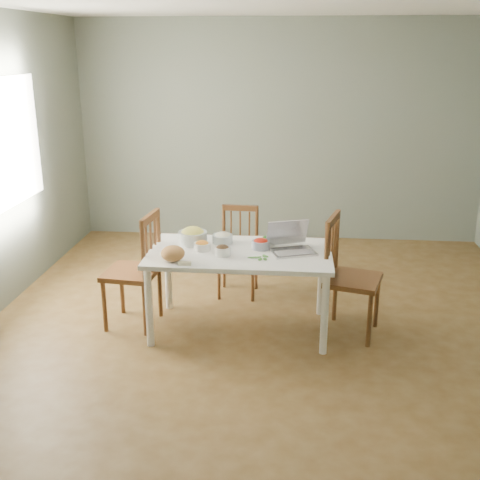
# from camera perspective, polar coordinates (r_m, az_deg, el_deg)

# --- Properties ---
(floor) EXTENTS (5.00, 5.00, 0.00)m
(floor) POSITION_cam_1_polar(r_m,az_deg,el_deg) (5.46, 2.69, -7.63)
(floor) COLOR #543917
(floor) RESTS_ON ground
(ceiling) EXTENTS (5.00, 5.00, 0.00)m
(ceiling) POSITION_cam_1_polar(r_m,az_deg,el_deg) (4.93, 3.18, 21.93)
(ceiling) COLOR white
(ceiling) RESTS_ON ground
(wall_back) EXTENTS (5.00, 0.00, 2.70)m
(wall_back) POSITION_cam_1_polar(r_m,az_deg,el_deg) (7.49, 3.79, 10.26)
(wall_back) COLOR slate
(wall_back) RESTS_ON ground
(wall_front) EXTENTS (5.00, 0.00, 2.70)m
(wall_front) POSITION_cam_1_polar(r_m,az_deg,el_deg) (2.63, 0.46, -4.75)
(wall_front) COLOR slate
(wall_front) RESTS_ON ground
(window_left) EXTENTS (0.04, 1.60, 1.20)m
(window_left) POSITION_cam_1_polar(r_m,az_deg,el_deg) (5.93, -21.90, 8.39)
(window_left) COLOR white
(window_left) RESTS_ON ground
(dining_table) EXTENTS (1.54, 0.87, 0.72)m
(dining_table) POSITION_cam_1_polar(r_m,az_deg,el_deg) (5.14, 0.00, -4.88)
(dining_table) COLOR white
(dining_table) RESTS_ON floor
(chair_far) EXTENTS (0.40, 0.38, 0.87)m
(chair_far) POSITION_cam_1_polar(r_m,az_deg,el_deg) (5.84, -0.20, -1.22)
(chair_far) COLOR #4A2E17
(chair_far) RESTS_ON floor
(chair_left) EXTENTS (0.48, 0.50, 1.03)m
(chair_left) POSITION_cam_1_polar(r_m,az_deg,el_deg) (5.27, -10.38, -2.82)
(chair_left) COLOR #4A2E17
(chair_left) RESTS_ON floor
(chair_right) EXTENTS (0.54, 0.56, 1.03)m
(chair_right) POSITION_cam_1_polar(r_m,az_deg,el_deg) (5.11, 10.79, -3.50)
(chair_right) COLOR #4A2E17
(chair_right) RESTS_ON floor
(bread_boule) EXTENTS (0.21, 0.21, 0.13)m
(bread_boule) POSITION_cam_1_polar(r_m,az_deg,el_deg) (4.80, -6.45, -1.28)
(bread_boule) COLOR #B07839
(bread_boule) RESTS_ON dining_table
(butter_stick) EXTENTS (0.10, 0.04, 0.03)m
(butter_stick) POSITION_cam_1_polar(r_m,az_deg,el_deg) (4.72, -5.31, -2.25)
(butter_stick) COLOR beige
(butter_stick) RESTS_ON dining_table
(bowl_squash) EXTENTS (0.30, 0.30, 0.14)m
(bowl_squash) POSITION_cam_1_polar(r_m,az_deg,el_deg) (5.20, -4.54, 0.42)
(bowl_squash) COLOR #EEDC58
(bowl_squash) RESTS_ON dining_table
(bowl_carrot) EXTENTS (0.16, 0.16, 0.08)m
(bowl_carrot) POSITION_cam_1_polar(r_m,az_deg,el_deg) (5.04, -3.65, -0.53)
(bowl_carrot) COLOR orange
(bowl_carrot) RESTS_ON dining_table
(bowl_onion) EXTENTS (0.18, 0.18, 0.10)m
(bowl_onion) POSITION_cam_1_polar(r_m,az_deg,el_deg) (5.22, -1.68, 0.23)
(bowl_onion) COLOR white
(bowl_onion) RESTS_ON dining_table
(bowl_mushroom) EXTENTS (0.17, 0.17, 0.09)m
(bowl_mushroom) POSITION_cam_1_polar(r_m,az_deg,el_deg) (4.91, -1.69, -0.99)
(bowl_mushroom) COLOR #322216
(bowl_mushroom) RESTS_ON dining_table
(bowl_redpep) EXTENTS (0.16, 0.16, 0.09)m
(bowl_redpep) POSITION_cam_1_polar(r_m,az_deg,el_deg) (5.06, 2.00, -0.35)
(bowl_redpep) COLOR #B70808
(bowl_redpep) RESTS_ON dining_table
(bowl_broccoli) EXTENTS (0.16, 0.16, 0.08)m
(bowl_broccoli) POSITION_cam_1_polar(r_m,az_deg,el_deg) (5.17, 2.69, -0.03)
(bowl_broccoli) COLOR #114912
(bowl_broccoli) RESTS_ON dining_table
(flatbread) EXTENTS (0.24, 0.24, 0.02)m
(flatbread) POSITION_cam_1_polar(r_m,az_deg,el_deg) (5.30, 4.37, 0.04)
(flatbread) COLOR #D5B78F
(flatbread) RESTS_ON dining_table
(basil_bunch) EXTENTS (0.19, 0.19, 0.02)m
(basil_bunch) POSITION_cam_1_polar(r_m,az_deg,el_deg) (4.85, 1.73, -1.61)
(basil_bunch) COLOR #306126
(basil_bunch) RESTS_ON dining_table
(laptop) EXTENTS (0.45, 0.43, 0.24)m
(laptop) POSITION_cam_1_polar(r_m,az_deg,el_deg) (4.96, 5.13, 0.09)
(laptop) COLOR silver
(laptop) RESTS_ON dining_table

